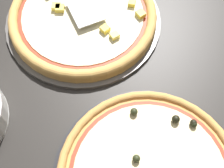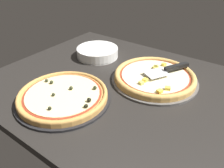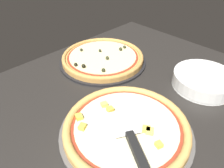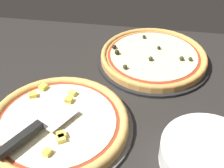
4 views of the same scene
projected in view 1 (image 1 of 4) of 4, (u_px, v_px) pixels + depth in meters
ground_plane at (121, 48)px, 83.11cm from camera, size 147.85×98.85×3.60cm
pizza_pan_front at (84, 20)px, 84.67cm from camera, size 41.83×41.83×1.00cm
pizza_front at (83, 15)px, 82.85cm from camera, size 39.32×39.32×3.66cm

